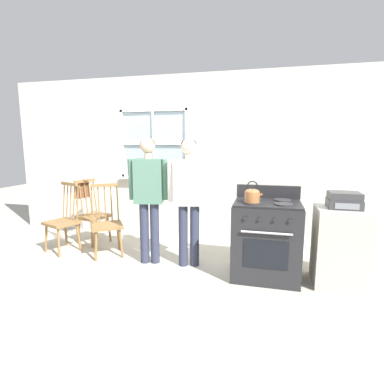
{
  "coord_description": "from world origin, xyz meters",
  "views": [
    {
      "loc": [
        1.32,
        -3.41,
        1.61
      ],
      "look_at": [
        0.4,
        0.2,
        1.0
      ],
      "focal_mm": 28.0,
      "sensor_mm": 36.0,
      "label": 1
    }
  ],
  "objects_px": {
    "potted_plant": "(152,173)",
    "side_counter": "(340,247)",
    "kettle": "(252,195)",
    "stereo": "(344,200)",
    "chair_by_window": "(93,215)",
    "person_elderly_left": "(149,189)",
    "handbag": "(82,190)",
    "person_teen_center": "(189,191)",
    "chair_center_cluster": "(63,222)",
    "chair_near_wall": "(107,225)",
    "stove": "(266,239)"
  },
  "relations": [
    {
      "from": "handbag",
      "to": "kettle",
      "type": "bearing_deg",
      "value": -16.41
    },
    {
      "from": "person_elderly_left",
      "to": "handbag",
      "type": "distance_m",
      "value": 1.58
    },
    {
      "from": "chair_by_window",
      "to": "stove",
      "type": "relative_size",
      "value": 0.95
    },
    {
      "from": "kettle",
      "to": "stereo",
      "type": "height_order",
      "value": "kettle"
    },
    {
      "from": "handbag",
      "to": "side_counter",
      "type": "relative_size",
      "value": 0.34
    },
    {
      "from": "person_elderly_left",
      "to": "kettle",
      "type": "distance_m",
      "value": 1.36
    },
    {
      "from": "kettle",
      "to": "handbag",
      "type": "relative_size",
      "value": 0.8
    },
    {
      "from": "person_teen_center",
      "to": "potted_plant",
      "type": "height_order",
      "value": "person_teen_center"
    },
    {
      "from": "person_teen_center",
      "to": "handbag",
      "type": "bearing_deg",
      "value": 150.15
    },
    {
      "from": "potted_plant",
      "to": "stereo",
      "type": "bearing_deg",
      "value": -23.58
    },
    {
      "from": "handbag",
      "to": "chair_by_window",
      "type": "bearing_deg",
      "value": -19.28
    },
    {
      "from": "person_teen_center",
      "to": "potted_plant",
      "type": "relative_size",
      "value": 5.49
    },
    {
      "from": "side_counter",
      "to": "handbag",
      "type": "bearing_deg",
      "value": 169.41
    },
    {
      "from": "chair_by_window",
      "to": "side_counter",
      "type": "relative_size",
      "value": 1.14
    },
    {
      "from": "chair_by_window",
      "to": "person_elderly_left",
      "type": "bearing_deg",
      "value": -95.33
    },
    {
      "from": "potted_plant",
      "to": "side_counter",
      "type": "height_order",
      "value": "potted_plant"
    },
    {
      "from": "chair_near_wall",
      "to": "potted_plant",
      "type": "relative_size",
      "value": 3.38
    },
    {
      "from": "person_elderly_left",
      "to": "stove",
      "type": "distance_m",
      "value": 1.61
    },
    {
      "from": "chair_by_window",
      "to": "side_counter",
      "type": "xyz_separation_m",
      "value": [
        3.55,
        -0.63,
        -0.0
      ]
    },
    {
      "from": "chair_center_cluster",
      "to": "person_teen_center",
      "type": "bearing_deg",
      "value": 19.57
    },
    {
      "from": "chair_near_wall",
      "to": "side_counter",
      "type": "distance_m",
      "value": 3.05
    },
    {
      "from": "stove",
      "to": "chair_center_cluster",
      "type": "bearing_deg",
      "value": 176.98
    },
    {
      "from": "side_counter",
      "to": "chair_near_wall",
      "type": "bearing_deg",
      "value": 176.41
    },
    {
      "from": "chair_center_cluster",
      "to": "kettle",
      "type": "bearing_deg",
      "value": 15.66
    },
    {
      "from": "person_teen_center",
      "to": "side_counter",
      "type": "distance_m",
      "value": 1.88
    },
    {
      "from": "potted_plant",
      "to": "handbag",
      "type": "height_order",
      "value": "potted_plant"
    },
    {
      "from": "chair_center_cluster",
      "to": "potted_plant",
      "type": "xyz_separation_m",
      "value": [
        1.05,
        0.99,
        0.66
      ]
    },
    {
      "from": "kettle",
      "to": "chair_center_cluster",
      "type": "bearing_deg",
      "value": 174.1
    },
    {
      "from": "chair_near_wall",
      "to": "handbag",
      "type": "height_order",
      "value": "same"
    },
    {
      "from": "stove",
      "to": "chair_by_window",
      "type": "bearing_deg",
      "value": 167.41
    },
    {
      "from": "potted_plant",
      "to": "stereo",
      "type": "relative_size",
      "value": 0.89
    },
    {
      "from": "person_elderly_left",
      "to": "person_teen_center",
      "type": "xyz_separation_m",
      "value": [
        0.54,
        0.03,
        0.0
      ]
    },
    {
      "from": "chair_by_window",
      "to": "person_elderly_left",
      "type": "distance_m",
      "value": 1.45
    },
    {
      "from": "handbag",
      "to": "person_elderly_left",
      "type": "bearing_deg",
      "value": -23.82
    },
    {
      "from": "stove",
      "to": "handbag",
      "type": "height_order",
      "value": "stove"
    },
    {
      "from": "stereo",
      "to": "kettle",
      "type": "bearing_deg",
      "value": -174.56
    },
    {
      "from": "stereo",
      "to": "chair_center_cluster",
      "type": "bearing_deg",
      "value": 177.07
    },
    {
      "from": "chair_near_wall",
      "to": "chair_by_window",
      "type": "bearing_deg",
      "value": 104.76
    },
    {
      "from": "potted_plant",
      "to": "side_counter",
      "type": "bearing_deg",
      "value": -23.21
    },
    {
      "from": "person_elderly_left",
      "to": "stereo",
      "type": "relative_size",
      "value": 4.93
    },
    {
      "from": "chair_by_window",
      "to": "person_elderly_left",
      "type": "height_order",
      "value": "person_elderly_left"
    },
    {
      "from": "kettle",
      "to": "chair_by_window",
      "type": "bearing_deg",
      "value": 163.84
    },
    {
      "from": "chair_center_cluster",
      "to": "side_counter",
      "type": "relative_size",
      "value": 1.14
    },
    {
      "from": "stereo",
      "to": "potted_plant",
      "type": "bearing_deg",
      "value": 156.42
    },
    {
      "from": "chair_near_wall",
      "to": "stereo",
      "type": "height_order",
      "value": "stereo"
    },
    {
      "from": "chair_by_window",
      "to": "kettle",
      "type": "bearing_deg",
      "value": -86.88
    },
    {
      "from": "chair_center_cluster",
      "to": "kettle",
      "type": "xyz_separation_m",
      "value": [
        2.78,
        -0.29,
        0.57
      ]
    },
    {
      "from": "potted_plant",
      "to": "handbag",
      "type": "bearing_deg",
      "value": -156.64
    },
    {
      "from": "person_teen_center",
      "to": "handbag",
      "type": "xyz_separation_m",
      "value": [
        -1.98,
        0.6,
        -0.15
      ]
    },
    {
      "from": "chair_by_window",
      "to": "side_counter",
      "type": "bearing_deg",
      "value": -80.76
    }
  ]
}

